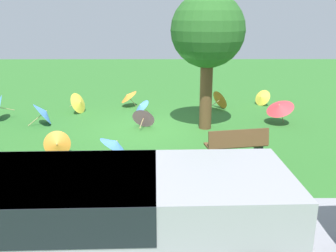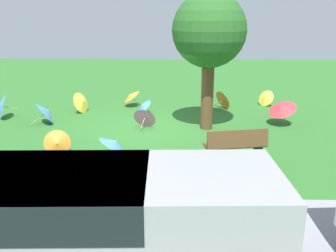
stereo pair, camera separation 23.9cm
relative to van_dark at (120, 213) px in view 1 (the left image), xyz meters
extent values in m
plane|color=#2D6B28|center=(-0.15, -6.98, -0.91)|extent=(40.00, 40.00, 0.00)
cube|color=#99999E|center=(-0.17, 0.00, -0.06)|extent=(4.65, 2.04, 1.35)
cube|color=black|center=(0.75, 0.02, 0.34)|extent=(2.63, 2.00, 0.55)
cylinder|color=black|center=(1.47, -0.91, -0.53)|extent=(0.77, 0.24, 0.76)
cylinder|color=black|center=(-1.75, -1.00, -0.53)|extent=(0.77, 0.24, 0.76)
cube|color=brown|center=(-2.48, -4.26, -0.46)|extent=(1.66, 0.74, 0.05)
cube|color=brown|center=(-2.52, -4.06, -0.24)|extent=(1.59, 0.40, 0.45)
cube|color=black|center=(-1.85, -4.14, -0.69)|extent=(0.15, 0.41, 0.45)
cube|color=black|center=(-3.11, -4.38, -0.69)|extent=(0.15, 0.41, 0.45)
cylinder|color=brown|center=(-1.99, -7.15, 0.34)|extent=(0.41, 0.41, 2.50)
sphere|color=#286023|center=(-1.99, -7.15, 2.29)|extent=(2.34, 2.34, 2.34)
cylinder|color=tan|center=(2.29, -4.77, -0.61)|extent=(0.10, 0.35, 0.12)
cone|color=orange|center=(2.24, -4.54, -0.55)|extent=(0.76, 0.46, 0.72)
sphere|color=tan|center=(2.22, -4.47, -0.53)|extent=(0.04, 0.05, 0.04)
cylinder|color=tan|center=(-4.87, -10.54, -0.69)|extent=(0.28, 0.23, 0.20)
cone|color=yellow|center=(-4.69, -10.40, -0.57)|extent=(0.78, 0.83, 0.68)
sphere|color=tan|center=(-4.65, -10.37, -0.54)|extent=(0.06, 0.06, 0.05)
cylinder|color=tan|center=(-4.73, -7.70, -0.64)|extent=(0.26, 0.22, 0.55)
cone|color=#D8383F|center=(-4.58, -7.58, -0.28)|extent=(1.30, 1.31, 0.61)
sphere|color=tan|center=(-4.55, -7.55, -0.20)|extent=(0.06, 0.06, 0.05)
cylinder|color=tan|center=(0.80, -4.17, -0.70)|extent=(0.28, 0.10, 0.42)
cone|color=#4C8CE5|center=(0.63, -4.22, -0.43)|extent=(0.95, 0.98, 0.58)
sphere|color=tan|center=(0.59, -4.23, -0.35)|extent=(0.06, 0.05, 0.05)
cylinder|color=tan|center=(0.09, -9.00, -0.75)|extent=(0.29, 0.15, 0.32)
cone|color=#4C8CE5|center=(0.27, -8.92, -0.56)|extent=(0.74, 0.78, 0.52)
sphere|color=tan|center=(0.31, -8.90, -0.51)|extent=(0.06, 0.05, 0.05)
cylinder|color=tan|center=(3.82, -7.47, -0.71)|extent=(0.47, 0.23, 0.37)
cone|color=#4C8CE5|center=(3.53, -7.61, -0.49)|extent=(1.00, 1.11, 0.85)
sphere|color=tan|center=(3.46, -7.64, -0.43)|extent=(0.06, 0.05, 0.05)
cylinder|color=tan|center=(-2.68, -9.73, -0.64)|extent=(0.37, 0.23, 0.20)
cone|color=orange|center=(-2.91, -9.86, -0.52)|extent=(0.80, 0.92, 0.79)
sphere|color=tan|center=(-2.97, -9.89, -0.49)|extent=(0.06, 0.05, 0.05)
cylinder|color=tan|center=(5.13, -8.36, -0.54)|extent=(0.47, 0.21, 0.17)
cylinder|color=tan|center=(2.91, -9.27, -0.61)|extent=(0.38, 0.16, 0.18)
cone|color=yellow|center=(2.67, -9.18, -0.51)|extent=(0.70, 0.92, 0.81)
sphere|color=tan|center=(2.62, -9.16, -0.48)|extent=(0.06, 0.05, 0.05)
cylinder|color=tan|center=(0.13, -6.95, -0.69)|extent=(0.13, 0.42, 0.24)
cone|color=pink|center=(0.07, -7.20, -0.55)|extent=(0.86, 0.64, 0.73)
sphere|color=tan|center=(0.06, -7.25, -0.52)|extent=(0.05, 0.06, 0.05)
cylinder|color=tan|center=(0.71, -10.21, -0.71)|extent=(0.31, 0.08, 0.41)
cone|color=orange|center=(0.89, -10.17, -0.45)|extent=(0.83, 0.88, 0.56)
sphere|color=tan|center=(0.93, -10.17, -0.39)|extent=(0.06, 0.04, 0.05)
camera|label=1|loc=(-0.68, 4.83, 2.79)|focal=39.79mm
camera|label=2|loc=(-0.92, 4.83, 2.79)|focal=39.79mm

